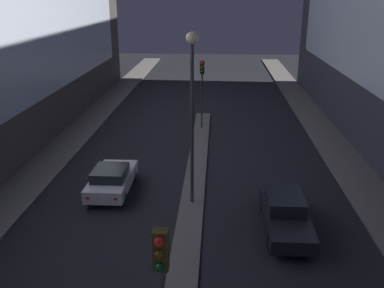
% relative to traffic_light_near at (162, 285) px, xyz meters
% --- Properties ---
extents(median_strip, '(1.11, 29.18, 0.10)m').
position_rel_traffic_light_near_xyz_m(median_strip, '(0.00, 11.49, -3.56)').
color(median_strip, '#66605B').
rests_on(median_strip, ground).
extents(traffic_light_near, '(0.32, 0.42, 4.80)m').
position_rel_traffic_light_near_xyz_m(traffic_light_near, '(0.00, 0.00, 0.00)').
color(traffic_light_near, '#383838').
rests_on(traffic_light_near, median_strip).
extents(traffic_light_mid, '(0.32, 0.42, 4.80)m').
position_rel_traffic_light_near_xyz_m(traffic_light_mid, '(0.00, 22.24, 0.00)').
color(traffic_light_mid, '#383838').
rests_on(traffic_light_mid, median_strip).
extents(street_lamp, '(0.52, 0.52, 7.76)m').
position_rel_traffic_light_near_xyz_m(street_lamp, '(0.00, 10.58, 1.79)').
color(street_lamp, '#383838').
rests_on(street_lamp, median_strip).
extents(car_left_lane, '(1.82, 4.07, 1.39)m').
position_rel_traffic_light_near_xyz_m(car_left_lane, '(-4.00, 11.51, -2.89)').
color(car_left_lane, silver).
rests_on(car_left_lane, ground).
extents(car_right_lane, '(1.73, 4.79, 1.46)m').
position_rel_traffic_light_near_xyz_m(car_right_lane, '(4.00, 8.55, -2.87)').
color(car_right_lane, black).
rests_on(car_right_lane, ground).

